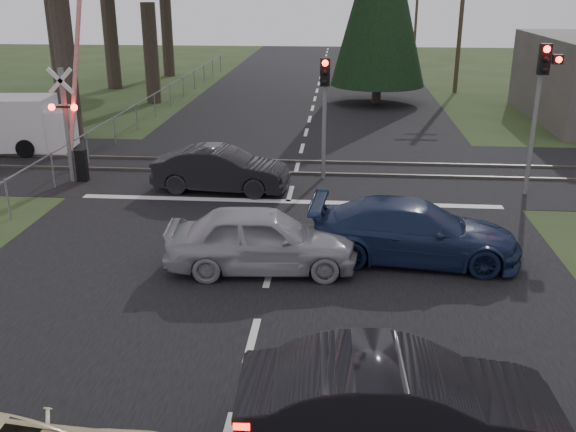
# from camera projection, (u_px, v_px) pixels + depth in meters

# --- Properties ---
(ground) EXTENTS (120.00, 120.00, 0.00)m
(ground) POSITION_uv_depth(u_px,v_px,m) (252.00, 340.00, 12.14)
(ground) COLOR #283819
(ground) RESTS_ON ground
(road) EXTENTS (14.00, 100.00, 0.01)m
(road) POSITION_uv_depth(u_px,v_px,m) (293.00, 184.00, 21.50)
(road) COLOR black
(road) RESTS_ON ground
(rail_corridor) EXTENTS (120.00, 8.00, 0.01)m
(rail_corridor) POSITION_uv_depth(u_px,v_px,m) (297.00, 168.00, 23.37)
(rail_corridor) COLOR black
(rail_corridor) RESTS_ON ground
(stop_line) EXTENTS (13.00, 0.35, 0.00)m
(stop_line) POSITION_uv_depth(u_px,v_px,m) (288.00, 201.00, 19.81)
(stop_line) COLOR silver
(stop_line) RESTS_ON ground
(rail_near) EXTENTS (120.00, 0.12, 0.10)m
(rail_near) POSITION_uv_depth(u_px,v_px,m) (295.00, 173.00, 22.61)
(rail_near) COLOR #59544C
(rail_near) RESTS_ON ground
(rail_far) EXTENTS (120.00, 0.12, 0.10)m
(rail_far) POSITION_uv_depth(u_px,v_px,m) (298.00, 161.00, 24.11)
(rail_far) COLOR #59544C
(rail_far) RESTS_ON ground
(crossing_signal) EXTENTS (1.62, 0.38, 6.96)m
(crossing_signal) POSITION_uv_depth(u_px,v_px,m) (73.00, 122.00, 21.17)
(crossing_signal) COLOR slate
(crossing_signal) RESTS_ON ground
(traffic_signal_right) EXTENTS (0.68, 0.48, 4.70)m
(traffic_signal_right) POSITION_uv_depth(u_px,v_px,m) (541.00, 91.00, 19.28)
(traffic_signal_right) COLOR slate
(traffic_signal_right) RESTS_ON ground
(traffic_signal_center) EXTENTS (0.32, 0.48, 4.10)m
(traffic_signal_center) POSITION_uv_depth(u_px,v_px,m) (325.00, 98.00, 21.10)
(traffic_signal_center) COLOR slate
(traffic_signal_center) RESTS_ON ground
(utility_pole_mid) EXTENTS (1.80, 0.26, 9.00)m
(utility_pole_mid) POSITION_uv_depth(u_px,v_px,m) (462.00, 12.00, 37.95)
(utility_pole_mid) COLOR #4C3D2D
(utility_pole_mid) RESTS_ON ground
(utility_pole_far) EXTENTS (1.80, 0.26, 9.00)m
(utility_pole_far) POSITION_uv_depth(u_px,v_px,m) (417.00, 1.00, 61.36)
(utility_pole_far) COLOR #4C3D2D
(utility_pole_far) RESTS_ON ground
(fence_left) EXTENTS (0.10, 36.00, 1.20)m
(fence_left) POSITION_uv_depth(u_px,v_px,m) (164.00, 111.00, 33.82)
(fence_left) COLOR slate
(fence_left) RESTS_ON ground
(dark_hatchback) EXTENTS (4.70, 1.82, 1.53)m
(dark_hatchback) POSITION_uv_depth(u_px,v_px,m) (400.00, 405.00, 9.04)
(dark_hatchback) COLOR black
(dark_hatchback) RESTS_ON ground
(silver_car) EXTENTS (4.58, 2.12, 1.52)m
(silver_car) POSITION_uv_depth(u_px,v_px,m) (262.00, 239.00, 14.90)
(silver_car) COLOR #9A9BA1
(silver_car) RESTS_ON ground
(blue_sedan) EXTENTS (5.17, 2.45, 1.46)m
(blue_sedan) POSITION_uv_depth(u_px,v_px,m) (414.00, 232.00, 15.44)
(blue_sedan) COLOR #172244
(blue_sedan) RESTS_ON ground
(dark_car_far) EXTENTS (4.44, 1.87, 1.42)m
(dark_car_far) POSITION_uv_depth(u_px,v_px,m) (221.00, 170.00, 20.61)
(dark_car_far) COLOR black
(dark_car_far) RESTS_ON ground
(white_van) EXTENTS (5.75, 2.59, 2.18)m
(white_van) POSITION_uv_depth(u_px,v_px,m) (2.00, 124.00, 25.37)
(white_van) COLOR white
(white_van) RESTS_ON ground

